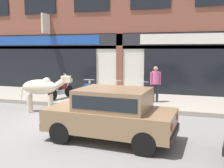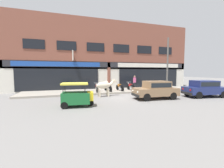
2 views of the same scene
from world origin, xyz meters
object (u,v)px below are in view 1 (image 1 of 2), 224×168
at_px(car_1, 111,112).
at_px(motorcycle_2, 113,92).
at_px(motorcycle_0, 61,90).
at_px(motorcycle_3, 140,94).
at_px(cow, 42,87).
at_px(pedestrian, 155,80).
at_px(motorcycle_1, 86,91).

relative_size(car_1, motorcycle_2, 2.04).
height_order(car_1, motorcycle_0, car_1).
relative_size(motorcycle_0, motorcycle_3, 1.00).
relative_size(car_1, motorcycle_0, 2.05).
height_order(motorcycle_0, motorcycle_2, same).
relative_size(cow, car_1, 0.57).
bearing_deg(cow, pedestrian, 30.28).
distance_m(motorcycle_2, pedestrian, 1.99).
xyz_separation_m(car_1, motorcycle_1, (-2.70, 4.57, -0.25)).
relative_size(cow, motorcycle_1, 1.17).
height_order(car_1, motorcycle_2, car_1).
relative_size(motorcycle_0, motorcycle_1, 1.00).
distance_m(cow, car_1, 4.39).
bearing_deg(motorcycle_2, car_1, -73.45).
xyz_separation_m(cow, pedestrian, (4.19, 2.45, 0.16)).
bearing_deg(pedestrian, car_1, -96.10).
xyz_separation_m(cow, motorcycle_1, (0.97, 2.18, -0.44)).
bearing_deg(pedestrian, motorcycle_2, -172.37).
distance_m(motorcycle_0, pedestrian, 4.52).
height_order(motorcycle_0, pedestrian, pedestrian).
height_order(cow, pedestrian, pedestrian).
distance_m(car_1, motorcycle_3, 4.52).
xyz_separation_m(cow, motorcycle_3, (3.59, 2.12, -0.44)).
bearing_deg(motorcycle_3, pedestrian, 28.65).
height_order(car_1, motorcycle_1, car_1).
height_order(motorcycle_0, motorcycle_3, same).
xyz_separation_m(cow, motorcycle_0, (-0.27, 2.04, -0.44)).
bearing_deg(car_1, motorcycle_1, 120.54).
relative_size(motorcycle_3, pedestrian, 1.13).
bearing_deg(cow, motorcycle_0, 97.51).
xyz_separation_m(motorcycle_1, motorcycle_3, (2.61, -0.07, 0.00)).
bearing_deg(cow, motorcycle_3, 30.55).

